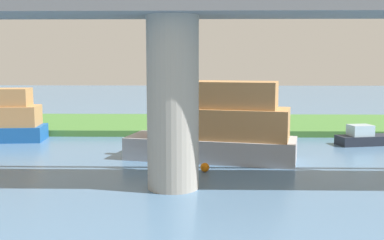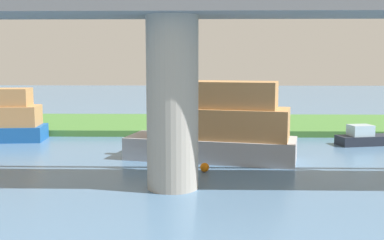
{
  "view_description": "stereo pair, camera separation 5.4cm",
  "coord_description": "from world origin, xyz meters",
  "px_view_note": "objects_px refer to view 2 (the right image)",
  "views": [
    {
      "loc": [
        -0.45,
        37.09,
        6.01
      ],
      "look_at": [
        0.3,
        5.0,
        2.0
      ],
      "focal_mm": 44.16,
      "sensor_mm": 36.0,
      "label": 1
    },
    {
      "loc": [
        -0.5,
        37.09,
        6.01
      ],
      "look_at": [
        0.3,
        5.0,
        2.0
      ],
      "focal_mm": 44.16,
      "sensor_mm": 36.0,
      "label": 2
    }
  ],
  "objects_px": {
    "riverboat_paddlewheel": "(366,138)",
    "marker_buoy": "(205,167)",
    "mooring_post": "(272,122)",
    "motorboat_white": "(248,136)",
    "person_on_bank": "(170,118)",
    "skiff_small": "(217,128)",
    "bridge_pylon": "(172,104)"
  },
  "relations": [
    {
      "from": "riverboat_paddlewheel",
      "to": "marker_buoy",
      "type": "height_order",
      "value": "riverboat_paddlewheel"
    },
    {
      "from": "mooring_post",
      "to": "riverboat_paddlewheel",
      "type": "xyz_separation_m",
      "value": [
        -6.05,
        4.8,
        -0.52
      ]
    },
    {
      "from": "mooring_post",
      "to": "riverboat_paddlewheel",
      "type": "bearing_deg",
      "value": 141.56
    },
    {
      "from": "mooring_post",
      "to": "motorboat_white",
      "type": "relative_size",
      "value": 0.22
    },
    {
      "from": "person_on_bank",
      "to": "skiff_small",
      "type": "bearing_deg",
      "value": 107.95
    },
    {
      "from": "marker_buoy",
      "to": "motorboat_white",
      "type": "bearing_deg",
      "value": -109.62
    },
    {
      "from": "mooring_post",
      "to": "skiff_small",
      "type": "height_order",
      "value": "skiff_small"
    },
    {
      "from": "bridge_pylon",
      "to": "mooring_post",
      "type": "height_order",
      "value": "bridge_pylon"
    },
    {
      "from": "person_on_bank",
      "to": "marker_buoy",
      "type": "distance_m",
      "value": 14.91
    },
    {
      "from": "skiff_small",
      "to": "motorboat_white",
      "type": "xyz_separation_m",
      "value": [
        -2.41,
        -5.5,
        -1.38
      ]
    },
    {
      "from": "marker_buoy",
      "to": "person_on_bank",
      "type": "bearing_deg",
      "value": -78.71
    },
    {
      "from": "person_on_bank",
      "to": "mooring_post",
      "type": "bearing_deg",
      "value": 172.66
    },
    {
      "from": "motorboat_white",
      "to": "marker_buoy",
      "type": "relative_size",
      "value": 9.92
    },
    {
      "from": "motorboat_white",
      "to": "marker_buoy",
      "type": "height_order",
      "value": "motorboat_white"
    },
    {
      "from": "skiff_small",
      "to": "mooring_post",
      "type": "bearing_deg",
      "value": -115.57
    },
    {
      "from": "mooring_post",
      "to": "skiff_small",
      "type": "distance_m",
      "value": 11.31
    },
    {
      "from": "person_on_bank",
      "to": "marker_buoy",
      "type": "relative_size",
      "value": 2.78
    },
    {
      "from": "mooring_post",
      "to": "motorboat_white",
      "type": "bearing_deg",
      "value": 62.25
    },
    {
      "from": "bridge_pylon",
      "to": "skiff_small",
      "type": "relative_size",
      "value": 0.75
    },
    {
      "from": "mooring_post",
      "to": "riverboat_paddlewheel",
      "type": "height_order",
      "value": "mooring_post"
    },
    {
      "from": "riverboat_paddlewheel",
      "to": "skiff_small",
      "type": "bearing_deg",
      "value": 26.19
    },
    {
      "from": "bridge_pylon",
      "to": "person_on_bank",
      "type": "relative_size",
      "value": 5.82
    },
    {
      "from": "skiff_small",
      "to": "person_on_bank",
      "type": "bearing_deg",
      "value": -72.05
    },
    {
      "from": "skiff_small",
      "to": "riverboat_paddlewheel",
      "type": "xyz_separation_m",
      "value": [
        -10.91,
        -5.37,
        -1.43
      ]
    },
    {
      "from": "person_on_bank",
      "to": "motorboat_white",
      "type": "height_order",
      "value": "person_on_bank"
    },
    {
      "from": "skiff_small",
      "to": "riverboat_paddlewheel",
      "type": "distance_m",
      "value": 12.25
    },
    {
      "from": "skiff_small",
      "to": "marker_buoy",
      "type": "bearing_deg",
      "value": 77.52
    },
    {
      "from": "motorboat_white",
      "to": "marker_buoy",
      "type": "xyz_separation_m",
      "value": [
        3.15,
        8.83,
        -0.32
      ]
    },
    {
      "from": "bridge_pylon",
      "to": "mooring_post",
      "type": "relative_size",
      "value": 7.39
    },
    {
      "from": "mooring_post",
      "to": "skiff_small",
      "type": "xyz_separation_m",
      "value": [
        4.87,
        10.17,
        0.9
      ]
    },
    {
      "from": "mooring_post",
      "to": "person_on_bank",
      "type": "bearing_deg",
      "value": -7.34
    },
    {
      "from": "bridge_pylon",
      "to": "marker_buoy",
      "type": "height_order",
      "value": "bridge_pylon"
    }
  ]
}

